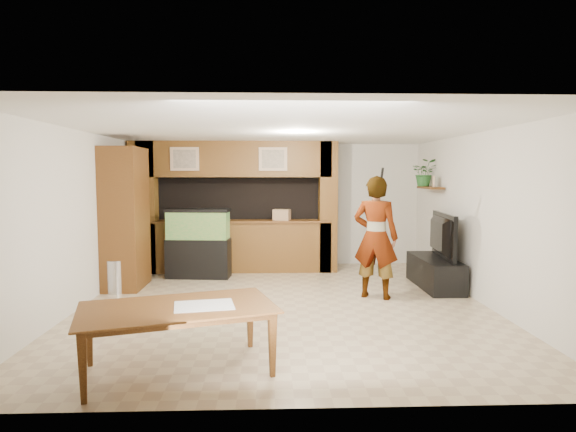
{
  "coord_description": "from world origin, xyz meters",
  "views": [
    {
      "loc": [
        -0.2,
        -7.12,
        1.96
      ],
      "look_at": [
        0.08,
        0.6,
        1.29
      ],
      "focal_mm": 30.0,
      "sensor_mm": 36.0,
      "label": 1
    }
  ],
  "objects_px": {
    "aquarium": "(198,244)",
    "dining_table": "(179,340)",
    "television": "(436,236)",
    "pantry_cabinet": "(125,218)",
    "person": "(376,237)"
  },
  "relations": [
    {
      "from": "pantry_cabinet",
      "to": "television",
      "type": "xyz_separation_m",
      "value": [
        5.35,
        -0.19,
        -0.3
      ]
    },
    {
      "from": "aquarium",
      "to": "person",
      "type": "height_order",
      "value": "person"
    },
    {
      "from": "person",
      "to": "dining_table",
      "type": "distance_m",
      "value": 3.86
    },
    {
      "from": "pantry_cabinet",
      "to": "television",
      "type": "height_order",
      "value": "pantry_cabinet"
    },
    {
      "from": "aquarium",
      "to": "television",
      "type": "xyz_separation_m",
      "value": [
        4.22,
        -0.94,
        0.26
      ]
    },
    {
      "from": "television",
      "to": "person",
      "type": "relative_size",
      "value": 0.7
    },
    {
      "from": "pantry_cabinet",
      "to": "dining_table",
      "type": "xyz_separation_m",
      "value": [
        1.59,
        -3.67,
        -0.88
      ]
    },
    {
      "from": "aquarium",
      "to": "television",
      "type": "relative_size",
      "value": 0.97
    },
    {
      "from": "television",
      "to": "person",
      "type": "xyz_separation_m",
      "value": [
        -1.2,
        -0.67,
        0.07
      ]
    },
    {
      "from": "pantry_cabinet",
      "to": "aquarium",
      "type": "height_order",
      "value": "pantry_cabinet"
    },
    {
      "from": "aquarium",
      "to": "dining_table",
      "type": "height_order",
      "value": "aquarium"
    },
    {
      "from": "pantry_cabinet",
      "to": "aquarium",
      "type": "distance_m",
      "value": 1.47
    },
    {
      "from": "aquarium",
      "to": "dining_table",
      "type": "bearing_deg",
      "value": -78.7
    },
    {
      "from": "person",
      "to": "dining_table",
      "type": "relative_size",
      "value": 1.03
    },
    {
      "from": "pantry_cabinet",
      "to": "television",
      "type": "relative_size",
      "value": 1.78
    }
  ]
}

